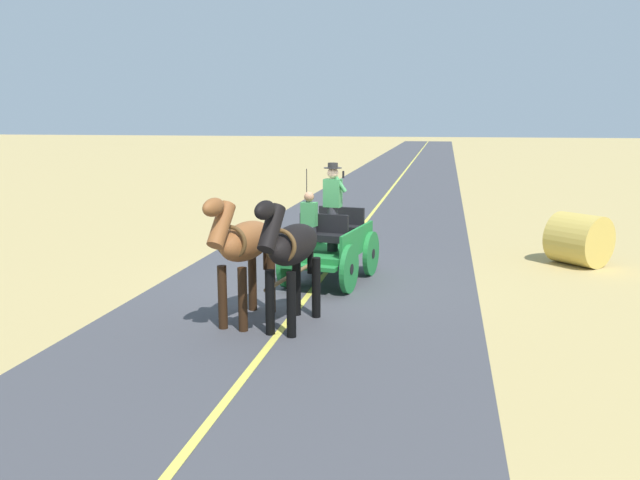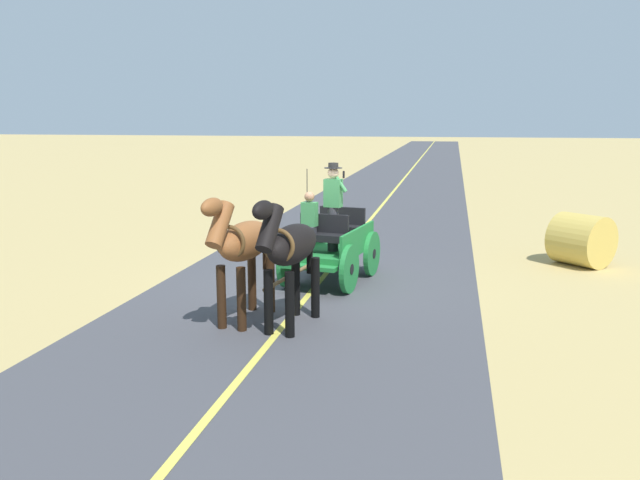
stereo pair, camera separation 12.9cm
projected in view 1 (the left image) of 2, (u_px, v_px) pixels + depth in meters
ground_plane at (317, 284)px, 13.29m from camera, size 200.00×200.00×0.00m
road_surface at (317, 284)px, 13.29m from camera, size 6.45×160.00×0.01m
road_centre_stripe at (317, 284)px, 13.29m from camera, size 0.12×160.00×0.00m
horse_drawn_carriage at (330, 243)px, 13.33m from camera, size 1.79×4.51×2.50m
horse_near_side at (291, 248)px, 10.30m from camera, size 0.81×2.15×2.21m
horse_off_side at (244, 245)px, 10.59m from camera, size 0.80×2.15×2.21m
hay_bale at (579, 239)px, 14.92m from camera, size 1.63×1.63×1.20m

